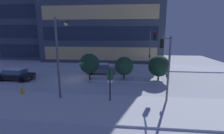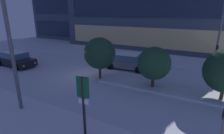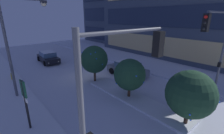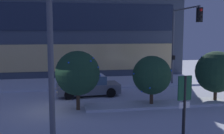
{
  "view_description": "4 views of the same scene",
  "coord_description": "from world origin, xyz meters",
  "views": [
    {
      "loc": [
        5.86,
        -20.26,
        6.03
      ],
      "look_at": [
        3.77,
        0.58,
        1.65
      ],
      "focal_mm": 25.74,
      "sensor_mm": 36.0,
      "label": 1
    },
    {
      "loc": [
        8.53,
        -12.13,
        5.47
      ],
      "look_at": [
        2.21,
        -0.44,
        1.31
      ],
      "focal_mm": 28.52,
      "sensor_mm": 36.0,
      "label": 2
    },
    {
      "loc": [
        12.88,
        -8.19,
        6.08
      ],
      "look_at": [
        2.46,
        0.77,
        1.64
      ],
      "focal_mm": 25.25,
      "sensor_mm": 36.0,
      "label": 3
    },
    {
      "loc": [
        -0.04,
        -16.15,
        4.55
      ],
      "look_at": [
        2.83,
        -0.39,
        2.54
      ],
      "focal_mm": 44.59,
      "sensor_mm": 36.0,
      "label": 4
    }
  ],
  "objects": [
    {
      "name": "street_lamp_arched",
      "position": [
        -0.47,
        -5.69,
        4.87
      ],
      "size": [
        0.61,
        3.32,
        7.4
      ],
      "rotation": [
        0.0,
        0.0,
        1.65
      ],
      "color": "#565960",
      "rests_on": "ground"
    },
    {
      "name": "office_tower_secondary",
      "position": [
        -17.21,
        18.61,
        10.78
      ],
      "size": [
        14.48,
        8.92,
        21.56
      ],
      "color": "#424C5B",
      "rests_on": "ground"
    },
    {
      "name": "car_near",
      "position": [
        -8.82,
        -1.17,
        0.71
      ],
      "size": [
        4.72,
        2.23,
        1.49
      ],
      "rotation": [
        0.0,
        0.0,
        -0.05
      ],
      "color": "black",
      "rests_on": "ground"
    },
    {
      "name": "decorated_tree_left_of_median",
      "position": [
        5.39,
        -0.02,
        1.93
      ],
      "size": [
        2.43,
        2.39,
        3.12
      ],
      "color": "#473323",
      "rests_on": "ground"
    },
    {
      "name": "curb_strip_far",
      "position": [
        0.0,
        8.14,
        0.07
      ],
      "size": [
        52.0,
        5.2,
        0.14
      ],
      "primitive_type": "cube",
      "color": "silver",
      "rests_on": "ground"
    },
    {
      "name": "median_strip",
      "position": [
        5.77,
        0.06,
        0.07
      ],
      "size": [
        9.0,
        1.8,
        0.14
      ],
      "primitive_type": "cube",
      "color": "silver",
      "rests_on": "ground"
    },
    {
      "name": "traffic_light_corner_near_right",
      "position": [
        9.38,
        -4.83,
        3.99
      ],
      "size": [
        0.32,
        3.95,
        5.84
      ],
      "rotation": [
        0.0,
        0.0,
        1.57
      ],
      "color": "#565960",
      "rests_on": "ground"
    },
    {
      "name": "car_far",
      "position": [
        1.8,
        3.52,
        0.71
      ],
      "size": [
        4.61,
        2.33,
        1.49
      ],
      "rotation": [
        0.0,
        0.0,
        3.21
      ],
      "color": "slate",
      "rests_on": "ground"
    },
    {
      "name": "traffic_light_corner_far_right",
      "position": [
        9.36,
        4.54,
        4.48
      ],
      "size": [
        0.32,
        4.88,
        6.53
      ],
      "rotation": [
        0.0,
        0.0,
        -1.57
      ],
      "color": "#565960",
      "rests_on": "ground"
    },
    {
      "name": "decorated_tree_right_of_median",
      "position": [
        0.86,
        -0.08,
        2.18
      ],
      "size": [
        2.65,
        2.6,
        3.49
      ],
      "color": "#473323",
      "rests_on": "ground"
    },
    {
      "name": "fire_hydrant",
      "position": [
        -4.48,
        -6.22,
        0.42
      ],
      "size": [
        0.48,
        0.26,
        0.86
      ],
      "color": "gold",
      "rests_on": "ground"
    },
    {
      "name": "parking_info_sign",
      "position": [
        4.34,
        -6.87,
        1.92
      ],
      "size": [
        0.55,
        0.15,
        2.99
      ],
      "rotation": [
        0.0,
        0.0,
        1.73
      ],
      "color": "black",
      "rests_on": "ground"
    },
    {
      "name": "decorated_tree_median",
      "position": [
        9.79,
        0.14,
        2.0
      ],
      "size": [
        2.69,
        2.68,
        3.34
      ],
      "color": "#473323",
      "rests_on": "ground"
    },
    {
      "name": "curb_strip_near",
      "position": [
        0.0,
        -8.14,
        0.07
      ],
      "size": [
        52.0,
        5.2,
        0.14
      ],
      "primitive_type": "cube",
      "color": "silver",
      "rests_on": "ground"
    },
    {
      "name": "ground",
      "position": [
        0.0,
        0.0,
        0.0
      ],
      "size": [
        52.0,
        52.0,
        0.0
      ],
      "primitive_type": "plane",
      "color": "silver"
    }
  ]
}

